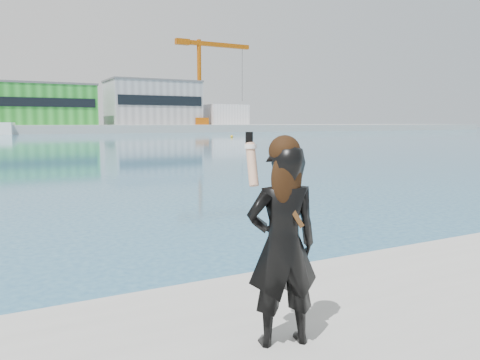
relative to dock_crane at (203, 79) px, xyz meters
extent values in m
cube|color=#208224|center=(-45.20, 6.00, -8.07)|extent=(30.00, 16.00, 10.00)
cube|color=black|center=(-45.20, -2.10, -7.57)|extent=(28.50, 0.20, 2.20)
cube|color=#59595B|center=(-45.20, 6.00, -2.82)|extent=(30.60, 16.32, 0.50)
cube|color=gray|center=(-13.20, 6.00, -7.07)|extent=(25.00, 15.00, 12.00)
cube|color=black|center=(-13.20, -1.60, -6.47)|extent=(23.75, 0.20, 2.64)
cube|color=#59595B|center=(-13.20, 6.00, -0.82)|extent=(25.50, 15.30, 0.50)
cube|color=silver|center=(8.80, 4.00, -10.07)|extent=(12.00, 10.00, 6.00)
cube|color=#BF560B|center=(-1.20, 0.00, -12.07)|extent=(4.00, 4.00, 2.00)
cylinder|color=#BF560B|center=(-1.20, 0.00, -0.07)|extent=(1.20, 1.20, 22.00)
cube|color=#BF560B|center=(4.80, 0.00, 9.93)|extent=(20.00, 1.20, 1.20)
cube|color=#BF560B|center=(-6.20, 0.00, 9.93)|extent=(4.00, 1.60, 1.60)
cylinder|color=black|center=(12.80, 0.00, 1.93)|extent=(0.10, 0.10, 16.00)
cylinder|color=silver|center=(-31.20, -1.00, -9.07)|extent=(0.16, 0.16, 8.00)
cube|color=orange|center=(-30.60, -1.00, -5.67)|extent=(1.20, 0.04, 0.80)
sphere|color=#EDAB0C|center=(-17.74, -52.41, -15.07)|extent=(0.50, 0.50, 0.50)
imported|color=black|center=(-53.42, -122.66, -13.47)|extent=(0.65, 0.50, 1.58)
sphere|color=black|center=(-53.42, -122.68, -12.74)|extent=(0.24, 0.24, 0.24)
ellipsoid|color=black|center=(-53.43, -122.73, -12.94)|extent=(0.26, 0.14, 0.42)
cylinder|color=tan|center=(-53.61, -122.51, -12.84)|extent=(0.11, 0.20, 0.34)
cylinder|color=white|center=(-53.60, -122.47, -12.70)|extent=(0.09, 0.09, 0.03)
cube|color=black|center=(-53.59, -122.43, -12.65)|extent=(0.06, 0.03, 0.12)
cube|color=#4C2D14|center=(-53.41, -122.75, -13.16)|extent=(0.22, 0.07, 0.32)
camera|label=1|loc=(-55.38, -125.62, -12.52)|focal=35.00mm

